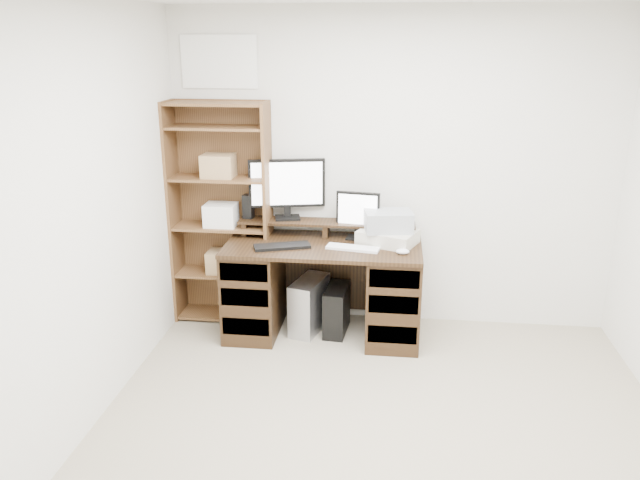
% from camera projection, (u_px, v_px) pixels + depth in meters
% --- Properties ---
extents(room, '(3.54, 4.04, 2.54)m').
position_uv_depth(room, '(386.00, 256.00, 3.02)').
color(room, gray).
rests_on(room, ground).
extents(desk, '(1.50, 0.70, 0.75)m').
position_uv_depth(desk, '(323.00, 287.00, 4.90)').
color(desk, black).
rests_on(desk, ground).
extents(riser_shelf, '(1.40, 0.22, 0.12)m').
position_uv_depth(riser_shelf, '(326.00, 225.00, 4.95)').
color(riser_shelf, black).
rests_on(riser_shelf, desk).
extents(monitor_wide, '(0.60, 0.20, 0.48)m').
position_uv_depth(monitor_wide, '(287.00, 186.00, 4.95)').
color(monitor_wide, black).
rests_on(monitor_wide, riser_shelf).
extents(monitor_small, '(0.34, 0.15, 0.37)m').
position_uv_depth(monitor_small, '(358.00, 213.00, 4.85)').
color(monitor_small, black).
rests_on(monitor_small, desk).
extents(speaker, '(0.09, 0.09, 0.19)m').
position_uv_depth(speaker, '(248.00, 206.00, 5.00)').
color(speaker, black).
rests_on(speaker, riser_shelf).
extents(keyboard_black, '(0.44, 0.27, 0.02)m').
position_uv_depth(keyboard_black, '(282.00, 246.00, 4.69)').
color(keyboard_black, black).
rests_on(keyboard_black, desk).
extents(keyboard_white, '(0.41, 0.19, 0.02)m').
position_uv_depth(keyboard_white, '(353.00, 248.00, 4.66)').
color(keyboard_white, white).
rests_on(keyboard_white, desk).
extents(mouse, '(0.10, 0.07, 0.04)m').
position_uv_depth(mouse, '(403.00, 251.00, 4.55)').
color(mouse, silver).
rests_on(mouse, desk).
extents(printer, '(0.50, 0.44, 0.10)m').
position_uv_depth(printer, '(388.00, 237.00, 4.78)').
color(printer, '#B9B3A1').
rests_on(printer, desk).
extents(basket, '(0.39, 0.31, 0.15)m').
position_uv_depth(basket, '(388.00, 221.00, 4.74)').
color(basket, '#91979B').
rests_on(basket, printer).
extents(tower_silver, '(0.30, 0.47, 0.43)m').
position_uv_depth(tower_silver, '(309.00, 305.00, 5.00)').
color(tower_silver, '#AEB0B5').
rests_on(tower_silver, ground).
extents(tower_black, '(0.19, 0.39, 0.38)m').
position_uv_depth(tower_black, '(337.00, 310.00, 4.98)').
color(tower_black, black).
rests_on(tower_black, ground).
extents(bookshelf, '(0.80, 0.30, 1.80)m').
position_uv_depth(bookshelf, '(222.00, 212.00, 5.03)').
color(bookshelf, brown).
rests_on(bookshelf, ground).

